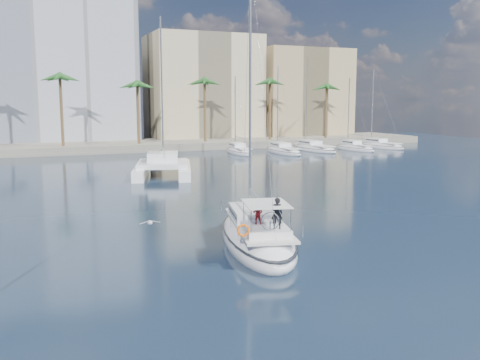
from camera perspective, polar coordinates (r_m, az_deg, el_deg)
name	(u,v)px	position (r m, az deg, el deg)	size (l,w,h in m)	color
ground	(227,243)	(30.83, -1.39, -6.73)	(160.00, 160.00, 0.00)	black
quay	(92,147)	(89.73, -15.53, 3.44)	(120.00, 14.00, 1.20)	gray
building_modern	(7,65)	(100.95, -23.60, 11.20)	(42.00, 16.00, 28.00)	silver
building_beige	(203,90)	(103.09, -3.98, 9.58)	(20.00, 14.00, 20.00)	#C3B48C
building_tan_right	(301,95)	(109.29, 6.48, 8.96)	(18.00, 12.00, 18.00)	tan
palm_centre	(93,85)	(85.47, -15.46, 9.70)	(3.60, 3.60, 12.30)	brown
palm_right	(291,87)	(95.83, 5.46, 9.81)	(3.60, 3.60, 12.30)	brown
main_sloop	(257,236)	(30.31, 1.82, -5.96)	(6.41, 12.24, 17.36)	white
catamaran	(163,165)	(58.59, -8.23, 1.62)	(8.83, 12.81, 17.04)	white
seagull	(150,222)	(31.28, -9.58, -4.48)	(1.20, 0.51, 0.22)	silver
moored_yacht_a	(239,154)	(81.21, -0.11, 2.82)	(2.72, 9.35, 11.90)	white
moored_yacht_b	(283,153)	(82.10, 4.63, 2.85)	(3.14, 10.78, 13.72)	white
moored_yacht_c	(314,151)	(86.96, 7.86, 3.12)	(3.55, 12.21, 15.54)	white
moored_yacht_d	(355,150)	(88.74, 12.14, 3.11)	(2.72, 9.35, 11.90)	white
moored_yacht_e	(380,148)	(94.15, 14.72, 3.33)	(3.14, 10.78, 13.72)	white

